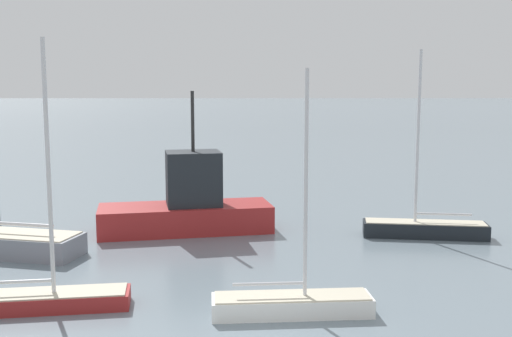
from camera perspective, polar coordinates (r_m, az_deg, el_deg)
sailboat_2 at (r=16.92m, az=-19.61°, el=-11.23°), size 4.66×1.70×6.90m
sailboat_3 at (r=15.66m, az=3.41°, el=-12.36°), size 4.09×1.26×6.14m
sailboat_4 at (r=24.14m, az=15.53°, el=-5.29°), size 4.72×1.66×7.06m
fishing_boat_2 at (r=24.21m, az=-6.39°, el=-3.44°), size 7.05×3.56×5.54m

